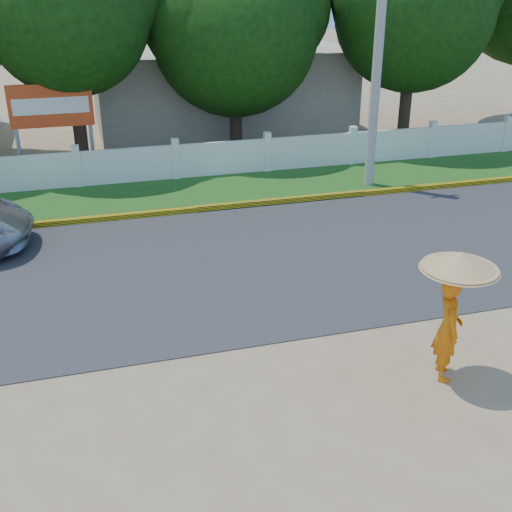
{
  "coord_description": "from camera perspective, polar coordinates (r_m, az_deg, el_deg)",
  "views": [
    {
      "loc": [
        -2.94,
        -8.32,
        6.14
      ],
      "look_at": [
        0.0,
        2.0,
        1.3
      ],
      "focal_mm": 45.0,
      "sensor_mm": 36.0,
      "label": 1
    }
  ],
  "objects": [
    {
      "name": "ground",
      "position": [
        10.75,
        2.97,
        -10.59
      ],
      "size": [
        120.0,
        120.0,
        0.0
      ],
      "primitive_type": "plane",
      "color": "#9E8460",
      "rests_on": "ground"
    },
    {
      "name": "grass_verge",
      "position": [
        19.31,
        -6.35,
        5.63
      ],
      "size": [
        60.0,
        3.5,
        0.03
      ],
      "primitive_type": "cube",
      "color": "#2D601E",
      "rests_on": "ground"
    },
    {
      "name": "utility_pole",
      "position": [
        19.45,
        10.72,
        16.31
      ],
      "size": [
        0.28,
        0.28,
        7.15
      ],
      "primitive_type": "cylinder",
      "color": "#9A9A97",
      "rests_on": "ground"
    },
    {
      "name": "building_near",
      "position": [
        27.36,
        -3.25,
        14.7
      ],
      "size": [
        10.0,
        6.0,
        3.2
      ],
      "primitive_type": "cube",
      "color": "#B7AD99",
      "rests_on": "ground"
    },
    {
      "name": "curb",
      "position": [
        17.7,
        -5.39,
        4.15
      ],
      "size": [
        40.0,
        0.18,
        0.16
      ],
      "primitive_type": "cube",
      "color": "yellow",
      "rests_on": "ground"
    },
    {
      "name": "billboard",
      "position": [
        21.01,
        -17.72,
        12.19
      ],
      "size": [
        2.5,
        0.13,
        2.95
      ],
      "color": "gray",
      "rests_on": "ground"
    },
    {
      "name": "tree_row",
      "position": [
        23.17,
        -3.24,
        21.51
      ],
      "size": [
        35.81,
        7.71,
        9.43
      ],
      "color": "#473828",
      "rests_on": "ground"
    },
    {
      "name": "fence",
      "position": [
        20.52,
        -7.14,
        8.28
      ],
      "size": [
        40.0,
        0.1,
        1.1
      ],
      "primitive_type": "cube",
      "color": "silver",
      "rests_on": "ground"
    },
    {
      "name": "road",
      "position": [
        14.51,
        -2.71,
        -0.74
      ],
      "size": [
        60.0,
        7.0,
        0.02
      ],
      "primitive_type": "cube",
      "color": "#38383A",
      "rests_on": "ground"
    },
    {
      "name": "monk_with_parasol",
      "position": [
        10.48,
        17.16,
        -3.53
      ],
      "size": [
        1.22,
        1.22,
        2.22
      ],
      "color": "orange",
      "rests_on": "ground"
    }
  ]
}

